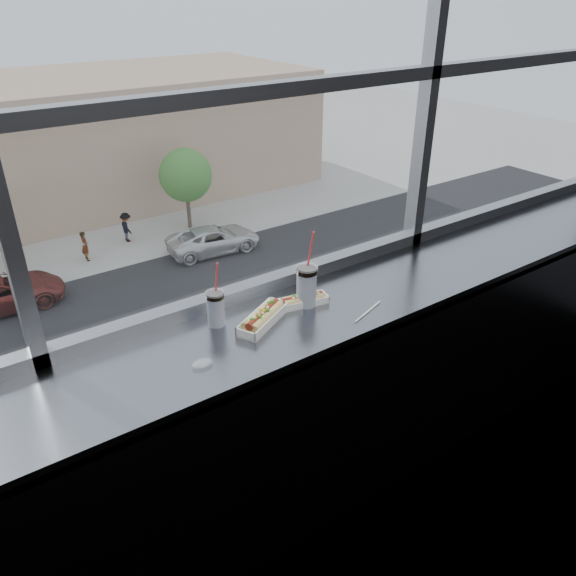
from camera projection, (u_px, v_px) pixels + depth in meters
wall_back_lower at (264, 383)px, 2.91m from camera, size 6.00×0.00×6.00m
window_glass at (251, 7)px, 2.09m from camera, size 6.00×0.00×6.00m
window_mullions at (254, 7)px, 2.07m from camera, size 6.00×0.08×2.40m
counter at (295, 322)px, 2.46m from camera, size 6.00×0.55×0.06m
counter_fascia at (327, 444)px, 2.53m from camera, size 6.00×0.04×1.04m
hotdog_tray_left at (263, 317)px, 2.38m from camera, size 0.31×0.22×0.07m
hotdog_tray_right at (302, 300)px, 2.52m from camera, size 0.25×0.13×0.06m
soda_cup_left at (216, 307)px, 2.35m from camera, size 0.08×0.08×0.30m
soda_cup_right at (307, 284)px, 2.48m from camera, size 0.10×0.10×0.36m
loose_straw at (368, 311)px, 2.47m from camera, size 0.21×0.07×0.01m
wrapper at (202, 363)px, 2.12m from camera, size 0.09×0.06×0.02m
street_asphalt at (3, 356)px, 22.81m from camera, size 80.00×10.00×0.06m
car_near_c at (22, 383)px, 19.43m from camera, size 3.50×6.95×2.23m
car_far_c at (213, 235)px, 31.19m from camera, size 2.98×5.99×1.93m
car_near_d at (158, 341)px, 22.05m from camera, size 3.01×5.82×1.86m
pedestrian_c at (85, 243)px, 30.21m from camera, size 0.67×0.89×2.01m
pedestrian_d at (126, 224)px, 32.44m from camera, size 0.70×0.93×2.09m
tree_right at (186, 175)px, 33.19m from camera, size 3.16×3.16×4.94m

